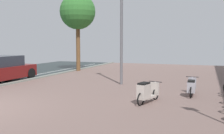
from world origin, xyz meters
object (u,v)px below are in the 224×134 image
at_px(scooter_near, 146,92).
at_px(scooter_mid, 191,87).
at_px(lamp_post, 122,17).
at_px(street_tree, 78,12).

xyz_separation_m(scooter_near, scooter_mid, (1.40, 1.90, -0.04)).
height_order(lamp_post, street_tree, lamp_post).
relative_size(scooter_mid, street_tree, 0.29).
relative_size(scooter_near, lamp_post, 0.26).
height_order(scooter_near, street_tree, street_tree).
distance_m(scooter_near, lamp_post, 5.21).
bearing_deg(lamp_post, scooter_near, -59.82).
relative_size(scooter_mid, lamp_post, 0.27).
height_order(scooter_near, scooter_mid, scooter_near).
height_order(scooter_mid, street_tree, street_tree).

